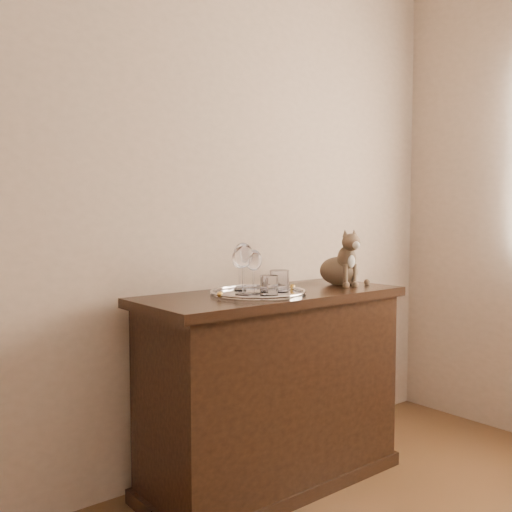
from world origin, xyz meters
The scene contains 10 objects.
wall_back centered at (0.00, 2.25, 1.35)m, with size 4.00×0.10×2.70m, color tan.
sideboard centered at (0.60, 1.94, 0.42)m, with size 1.20×0.50×0.85m, color black, non-canonical shape.
tray centered at (0.50, 1.91, 0.85)m, with size 0.40×0.40×0.01m, color silver.
wine_glass_b centered at (0.49, 2.03, 0.95)m, with size 0.07×0.07×0.18m, color silver, non-canonical shape.
wine_glass_c centered at (0.41, 1.90, 0.96)m, with size 0.08×0.08×0.21m, color white, non-canonical shape.
wine_glass_d centered at (0.47, 1.90, 0.95)m, with size 0.07×0.07×0.18m, color silver, non-canonical shape.
tumbler_a centered at (0.59, 1.88, 0.90)m, with size 0.08×0.08×0.09m, color silver.
tumbler_b centered at (0.48, 1.82, 0.90)m, with size 0.07×0.07×0.08m, color silver.
tumbler_c centered at (0.64, 1.93, 0.90)m, with size 0.08×0.08×0.09m, color silver.
cat centered at (1.02, 1.94, 0.98)m, with size 0.27×0.25×0.27m, color brown, non-canonical shape.
Camera 1 is at (-0.99, 0.08, 1.18)m, focal length 40.00 mm.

